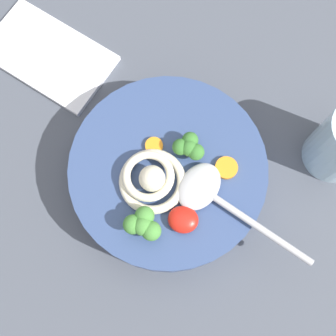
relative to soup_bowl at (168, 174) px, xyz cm
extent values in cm
cube|color=#474C56|center=(-3.86, 0.77, -5.27)|extent=(106.73, 106.73, 4.01)
cylinder|color=#334775|center=(0.00, 0.00, -0.11)|extent=(23.52, 23.52, 6.32)
cylinder|color=#B27A33|center=(0.00, 0.00, 0.15)|extent=(20.70, 20.70, 5.82)
torus|color=beige|center=(1.49, 1.96, 3.59)|extent=(7.72, 7.72, 1.07)
torus|color=beige|center=(1.99, 1.62, 4.44)|extent=(8.27, 8.27, 0.96)
sphere|color=beige|center=(1.49, 1.96, 4.97)|extent=(3.00, 3.00, 3.00)
ellipsoid|color=#B7B7BC|center=(-3.70, 1.80, 3.86)|extent=(6.58, 7.32, 1.60)
cylinder|color=#B7B7BC|center=(-10.45, 5.08, 3.86)|extent=(13.84, 7.28, 0.80)
ellipsoid|color=red|center=(-2.62, 5.81, 3.83)|extent=(3.45, 3.10, 1.55)
cylinder|color=#7A9E60|center=(1.61, 7.35, 3.65)|extent=(1.12, 1.12, 1.20)
sphere|color=#478938|center=(1.61, 7.35, 5.35)|extent=(2.19, 2.19, 2.19)
sphere|color=#478938|center=(2.71, 7.35, 5.15)|extent=(2.19, 2.19, 2.19)
sphere|color=#478938|center=(0.61, 7.75, 5.25)|extent=(2.19, 2.19, 2.19)
sphere|color=#478938|center=(1.61, 6.25, 5.19)|extent=(2.19, 2.19, 2.19)
cylinder|color=#7A9E60|center=(-2.06, -2.20, 3.58)|extent=(0.98, 0.98, 1.05)
sphere|color=#38752D|center=(-2.06, -2.20, 5.06)|extent=(1.92, 1.92, 1.92)
sphere|color=#38752D|center=(-1.10, -2.20, 4.89)|extent=(1.92, 1.92, 1.92)
sphere|color=#38752D|center=(-2.93, -1.86, 4.97)|extent=(1.92, 1.92, 1.92)
sphere|color=#38752D|center=(-2.06, -3.16, 4.92)|extent=(1.92, 1.92, 1.92)
cylinder|color=orange|center=(2.03, -2.33, 3.33)|extent=(2.10, 2.10, 0.54)
cylinder|color=orange|center=(-6.69, -0.98, 3.35)|extent=(2.65, 2.65, 0.60)
cube|color=white|center=(19.28, -15.03, -2.87)|extent=(20.06, 16.40, 0.80)
camera|label=1|loc=(-1.97, 12.65, 52.43)|focal=46.80mm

